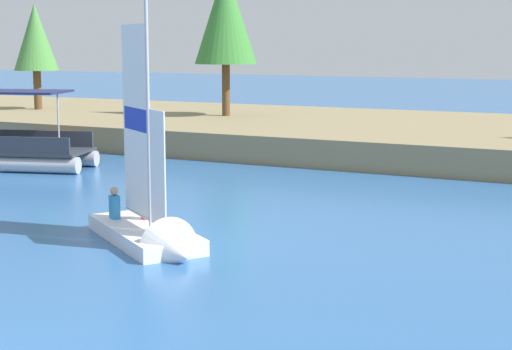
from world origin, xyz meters
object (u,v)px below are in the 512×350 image
Objects in this scene: shoreline_tree_midleft at (226,16)px; pontoon_boat at (18,150)px; wooden_dock at (33,152)px; sailboat at (157,232)px; shoreline_tree_left at (35,38)px.

shoreline_tree_midleft is 1.22× the size of pontoon_boat.
pontoon_boat is at bearing -58.04° from wooden_dock.
wooden_dock is (-3.86, -9.24, -5.65)m from shoreline_tree_midleft.
pontoon_boat is (-11.13, 7.71, 0.30)m from sailboat.
shoreline_tree_midleft is 1.36× the size of wooden_dock.
pontoon_boat is (1.63, -2.61, 0.50)m from wooden_dock.
sailboat is at bearing -38.97° from wooden_dock.
sailboat is at bearing -65.53° from shoreline_tree_midleft.
pontoon_boat is at bearing -51.76° from shoreline_tree_left.
shoreline_tree_left is at bearing 172.13° from sailboat.
shoreline_tree_left is at bearing -174.50° from shoreline_tree_midleft.
wooden_dock is at bearing -112.64° from shoreline_tree_midleft.
shoreline_tree_left reaches higher than wooden_dock.
shoreline_tree_midleft is 13.12m from pontoon_boat.
shoreline_tree_midleft is at bearing 67.36° from wooden_dock.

